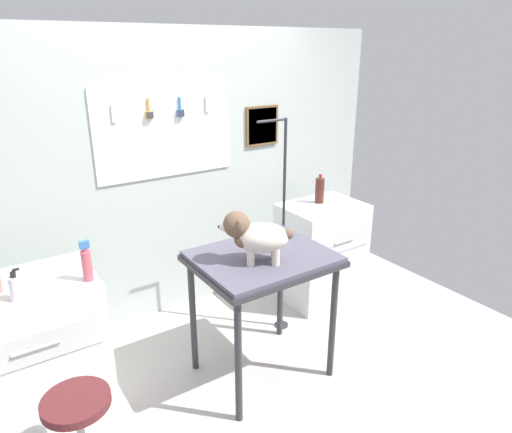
{
  "coord_description": "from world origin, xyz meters",
  "views": [
    {
      "loc": [
        -1.45,
        -2.09,
        2.15
      ],
      "look_at": [
        0.06,
        0.16,
        1.15
      ],
      "focal_mm": 32.5,
      "sensor_mm": 36.0,
      "label": 1
    }
  ],
  "objects_px": {
    "counter_left": "(32,352)",
    "grooming_table": "(262,268)",
    "conditioner_bottle": "(16,288)",
    "dog": "(255,235)",
    "cabinet_right": "(321,252)",
    "stool": "(78,414)",
    "grooming_arm": "(282,237)",
    "soda_bottle": "(320,190)"
  },
  "relations": [
    {
      "from": "dog",
      "to": "soda_bottle",
      "type": "distance_m",
      "value": 1.34
    },
    {
      "from": "cabinet_right",
      "to": "soda_bottle",
      "type": "distance_m",
      "value": 0.56
    },
    {
      "from": "dog",
      "to": "soda_bottle",
      "type": "bearing_deg",
      "value": 31.68
    },
    {
      "from": "counter_left",
      "to": "grooming_table",
      "type": "bearing_deg",
      "value": -18.03
    },
    {
      "from": "grooming_arm",
      "to": "stool",
      "type": "distance_m",
      "value": 1.83
    },
    {
      "from": "dog",
      "to": "cabinet_right",
      "type": "distance_m",
      "value": 1.44
    },
    {
      "from": "stool",
      "to": "conditioner_bottle",
      "type": "height_order",
      "value": "conditioner_bottle"
    },
    {
      "from": "counter_left",
      "to": "stool",
      "type": "distance_m",
      "value": 0.65
    },
    {
      "from": "dog",
      "to": "soda_bottle",
      "type": "height_order",
      "value": "dog"
    },
    {
      "from": "grooming_table",
      "to": "soda_bottle",
      "type": "xyz_separation_m",
      "value": [
        1.04,
        0.64,
        0.19
      ]
    },
    {
      "from": "dog",
      "to": "counter_left",
      "type": "height_order",
      "value": "dog"
    },
    {
      "from": "grooming_table",
      "to": "dog",
      "type": "bearing_deg",
      "value": -148.77
    },
    {
      "from": "cabinet_right",
      "to": "conditioner_bottle",
      "type": "relative_size",
      "value": 4.87
    },
    {
      "from": "soda_bottle",
      "to": "dog",
      "type": "bearing_deg",
      "value": -148.32
    },
    {
      "from": "dog",
      "to": "stool",
      "type": "xyz_separation_m",
      "value": [
        -1.16,
        -0.15,
        -0.64
      ]
    },
    {
      "from": "cabinet_right",
      "to": "soda_bottle",
      "type": "bearing_deg",
      "value": 79.41
    },
    {
      "from": "grooming_table",
      "to": "grooming_arm",
      "type": "distance_m",
      "value": 0.58
    },
    {
      "from": "grooming_arm",
      "to": "conditioner_bottle",
      "type": "bearing_deg",
      "value": -176.7
    },
    {
      "from": "grooming_table",
      "to": "conditioner_bottle",
      "type": "bearing_deg",
      "value": 169.05
    },
    {
      "from": "grooming_arm",
      "to": "conditioner_bottle",
      "type": "xyz_separation_m",
      "value": [
        -1.82,
        -0.11,
        0.18
      ]
    },
    {
      "from": "grooming_table",
      "to": "dog",
      "type": "xyz_separation_m",
      "value": [
        -0.1,
        -0.06,
        0.27
      ]
    },
    {
      "from": "soda_bottle",
      "to": "counter_left",
      "type": "bearing_deg",
      "value": -175.15
    },
    {
      "from": "conditioner_bottle",
      "to": "soda_bottle",
      "type": "bearing_deg",
      "value": 8.83
    },
    {
      "from": "stool",
      "to": "soda_bottle",
      "type": "xyz_separation_m",
      "value": [
        2.3,
        0.85,
        0.56
      ]
    },
    {
      "from": "stool",
      "to": "grooming_arm",
      "type": "bearing_deg",
      "value": 18.8
    },
    {
      "from": "cabinet_right",
      "to": "soda_bottle",
      "type": "xyz_separation_m",
      "value": [
        0.01,
        0.07,
        0.55
      ]
    },
    {
      "from": "grooming_table",
      "to": "counter_left",
      "type": "height_order",
      "value": "grooming_table"
    },
    {
      "from": "conditioner_bottle",
      "to": "soda_bottle",
      "type": "height_order",
      "value": "soda_bottle"
    },
    {
      "from": "grooming_table",
      "to": "soda_bottle",
      "type": "bearing_deg",
      "value": 31.72
    },
    {
      "from": "cabinet_right",
      "to": "stool",
      "type": "distance_m",
      "value": 2.41
    },
    {
      "from": "cabinet_right",
      "to": "stool",
      "type": "xyz_separation_m",
      "value": [
        -2.28,
        -0.78,
        -0.0
      ]
    },
    {
      "from": "dog",
      "to": "stool",
      "type": "distance_m",
      "value": 1.33
    },
    {
      "from": "counter_left",
      "to": "conditioner_bottle",
      "type": "height_order",
      "value": "conditioner_bottle"
    },
    {
      "from": "soda_bottle",
      "to": "conditioner_bottle",
      "type": "bearing_deg",
      "value": -171.17
    },
    {
      "from": "grooming_table",
      "to": "grooming_arm",
      "type": "relative_size",
      "value": 0.54
    },
    {
      "from": "grooming_arm",
      "to": "cabinet_right",
      "type": "distance_m",
      "value": 0.71
    },
    {
      "from": "grooming_arm",
      "to": "counter_left",
      "type": "xyz_separation_m",
      "value": [
        -1.8,
        0.07,
        -0.34
      ]
    },
    {
      "from": "stool",
      "to": "soda_bottle",
      "type": "relative_size",
      "value": 2.1
    },
    {
      "from": "grooming_arm",
      "to": "soda_bottle",
      "type": "height_order",
      "value": "grooming_arm"
    },
    {
      "from": "grooming_table",
      "to": "grooming_arm",
      "type": "bearing_deg",
      "value": 40.15
    },
    {
      "from": "conditioner_bottle",
      "to": "soda_bottle",
      "type": "relative_size",
      "value": 0.71
    },
    {
      "from": "conditioner_bottle",
      "to": "grooming_arm",
      "type": "bearing_deg",
      "value": 3.3
    }
  ]
}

